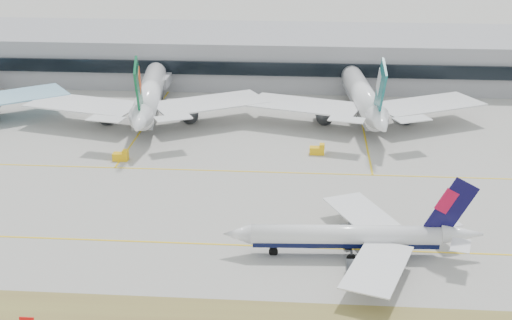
# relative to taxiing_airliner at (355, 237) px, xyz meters

# --- Properties ---
(ground) EXTENTS (3000.00, 3000.00, 0.00)m
(ground) POSITION_rel_taxiing_airliner_xyz_m (-26.41, 7.21, -3.63)
(ground) COLOR #98968F
(ground) RESTS_ON ground
(taxiing_airliner) EXTENTS (44.79, 38.88, 15.05)m
(taxiing_airliner) POSITION_rel_taxiing_airliner_xyz_m (0.00, 0.00, 0.00)
(taxiing_airliner) COLOR white
(taxiing_airliner) RESTS_ON ground
(widebody_eva) EXTENTS (65.18, 64.26, 23.42)m
(widebody_eva) POSITION_rel_taxiing_airliner_xyz_m (-51.81, 73.28, 2.60)
(widebody_eva) COLOR white
(widebody_eva) RESTS_ON ground
(widebody_cathay) EXTENTS (64.34, 63.22, 23.02)m
(widebody_cathay) POSITION_rel_taxiing_airliner_xyz_m (6.27, 77.01, 2.49)
(widebody_cathay) COLOR white
(widebody_cathay) RESTS_ON ground
(terminal) EXTENTS (280.00, 43.10, 15.00)m
(terminal) POSITION_rel_taxiing_airliner_xyz_m (-26.41, 122.05, 3.88)
(terminal) COLOR gray
(terminal) RESTS_ON ground
(hold_sign_left) EXTENTS (2.20, 0.15, 1.35)m
(hold_sign_left) POSITION_rel_taxiing_airliner_xyz_m (-48.71, -24.79, -2.75)
(hold_sign_left) COLOR red
(hold_sign_left) RESTS_ON ground
(gse_c) EXTENTS (3.55, 2.00, 2.60)m
(gse_c) POSITION_rel_taxiing_airliner_xyz_m (-6.10, 49.57, -2.58)
(gse_c) COLOR #F3B50C
(gse_c) RESTS_ON ground
(gse_b) EXTENTS (3.55, 2.00, 2.60)m
(gse_b) POSITION_rel_taxiing_airliner_xyz_m (-51.80, 41.97, -2.58)
(gse_b) COLOR #F3B50C
(gse_b) RESTS_ON ground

